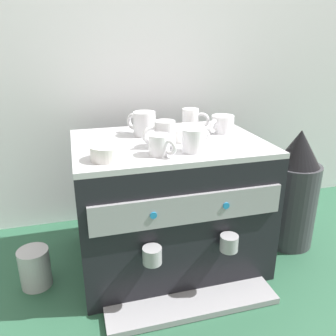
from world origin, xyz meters
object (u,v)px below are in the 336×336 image
at_px(espresso_machine, 168,203).
at_px(coffee_grinder, 293,192).
at_px(ceramic_cup_2, 194,140).
at_px(ceramic_bowl_0, 187,134).
at_px(ceramic_cup_5, 222,124).
at_px(ceramic_bowl_1, 107,153).
at_px(ceramic_cup_3, 143,123).
at_px(milk_pitcher, 35,268).
at_px(ceramic_cup_0, 192,120).
at_px(ceramic_cup_4, 160,145).
at_px(ceramic_cup_1, 164,134).

relative_size(espresso_machine, coffee_grinder, 1.34).
bearing_deg(ceramic_cup_2, ceramic_bowl_0, 80.60).
relative_size(ceramic_cup_5, ceramic_bowl_1, 1.16).
bearing_deg(ceramic_cup_3, milk_pitcher, -162.46).
xyz_separation_m(ceramic_bowl_0, coffee_grinder, (0.43, -0.03, -0.26)).
height_order(ceramic_cup_0, coffee_grinder, ceramic_cup_0).
bearing_deg(ceramic_cup_3, espresso_machine, -55.03).
distance_m(ceramic_cup_3, ceramic_cup_4, 0.23).
relative_size(ceramic_cup_0, ceramic_cup_2, 0.95).
bearing_deg(ceramic_cup_5, ceramic_cup_0, 148.25).
relative_size(ceramic_cup_2, ceramic_cup_5, 0.92).
relative_size(ceramic_cup_1, milk_pitcher, 0.80).
xyz_separation_m(ceramic_cup_4, ceramic_bowl_0, (0.13, 0.14, -0.01)).
bearing_deg(ceramic_cup_5, espresso_machine, -165.73).
bearing_deg(coffee_grinder, milk_pitcher, -179.72).
distance_m(ceramic_cup_0, coffee_grinder, 0.49).
distance_m(ceramic_cup_4, ceramic_bowl_0, 0.19).
xyz_separation_m(ceramic_cup_0, ceramic_bowl_1, (-0.34, -0.25, -0.02)).
distance_m(ceramic_cup_5, ceramic_bowl_0, 0.16).
xyz_separation_m(espresso_machine, ceramic_bowl_1, (-0.22, -0.14, 0.25)).
bearing_deg(ceramic_cup_0, ceramic_bowl_0, -116.05).
height_order(ceramic_cup_5, coffee_grinder, ceramic_cup_5).
bearing_deg(ceramic_cup_2, ceramic_cup_3, 115.67).
height_order(ceramic_cup_1, ceramic_cup_3, same).
bearing_deg(ceramic_cup_1, milk_pitcher, 176.54).
bearing_deg(ceramic_cup_5, ceramic_cup_4, -145.35).
relative_size(ceramic_cup_4, coffee_grinder, 0.18).
bearing_deg(ceramic_bowl_1, ceramic_cup_2, 0.99).
bearing_deg(ceramic_cup_3, ceramic_cup_5, -7.55).
bearing_deg(ceramic_cup_5, coffee_grinder, -17.21).
height_order(ceramic_cup_0, ceramic_cup_1, ceramic_cup_1).
distance_m(espresso_machine, coffee_grinder, 0.49).
bearing_deg(espresso_machine, ceramic_cup_2, -71.85).
distance_m(ceramic_cup_0, milk_pitcher, 0.75).
bearing_deg(ceramic_bowl_1, espresso_machine, 32.06).
distance_m(espresso_machine, ceramic_cup_2, 0.30).
bearing_deg(ceramic_cup_0, coffee_grinder, -21.27).
height_order(ceramic_cup_3, ceramic_bowl_0, ceramic_cup_3).
bearing_deg(ceramic_cup_3, coffee_grinder, -12.44).
distance_m(ceramic_cup_2, ceramic_cup_5, 0.26).
bearing_deg(ceramic_cup_0, ceramic_cup_1, -131.07).
relative_size(ceramic_cup_0, ceramic_cup_3, 0.87).
distance_m(ceramic_cup_1, ceramic_cup_3, 0.16).
xyz_separation_m(ceramic_cup_1, ceramic_cup_5, (0.25, 0.12, -0.01)).
bearing_deg(ceramic_bowl_1, milk_pitcher, 158.09).
height_order(espresso_machine, ceramic_bowl_1, ceramic_bowl_1).
bearing_deg(coffee_grinder, ceramic_bowl_1, -171.55).
relative_size(ceramic_cup_3, ceramic_cup_5, 1.00).
xyz_separation_m(ceramic_cup_4, ceramic_cup_5, (0.28, 0.19, -0.00)).
xyz_separation_m(espresso_machine, ceramic_cup_4, (-0.06, -0.14, 0.26)).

